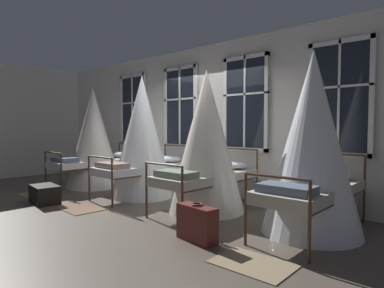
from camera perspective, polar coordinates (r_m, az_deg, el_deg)
The scene contains 12 objects.
ground at distance 6.22m, azimuth -3.35°, elevation -10.05°, with size 19.85×19.85×0.00m, color brown.
back_wall_with_windows at distance 6.95m, azimuth 3.67°, elevation 4.18°, with size 10.92×0.10×3.10m, color silver.
window_bank at distance 6.86m, azimuth 3.04°, elevation 0.38°, with size 6.11×0.10×2.67m.
cot_first at distance 8.06m, azimuth -16.56°, elevation 0.77°, with size 1.29×1.99×2.30m.
cot_second at distance 6.73m, azimuth -8.55°, elevation 0.96°, with size 1.29×1.98×2.42m.
cot_third at distance 5.51m, azimuth 2.49°, elevation 0.18°, with size 1.29×1.98×2.35m.
cot_fourth at distance 4.60m, azimuth 19.98°, elevation -0.21°, with size 1.29×1.97×2.40m.
rug_first at distance 7.59m, azimuth -25.01°, elevation -7.90°, with size 0.80×0.56×0.01m, color #8E7A5B.
rug_second at distance 6.08m, azimuth -18.64°, elevation -10.45°, with size 0.80×0.56×0.01m, color brown.
rug_fourth at distance 3.64m, azimuth 10.43°, elevation -19.61°, with size 0.80×0.56×0.01m, color #8E7A5B.
suitcase_dark at distance 4.16m, azimuth 0.87°, elevation -13.48°, with size 0.58×0.27×0.47m.
travel_trunk at distance 6.70m, azimuth -24.04°, elevation -7.90°, with size 0.64×0.40×0.33m, color black.
Camera 1 is at (4.33, -4.24, 1.40)m, focal length 30.98 mm.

